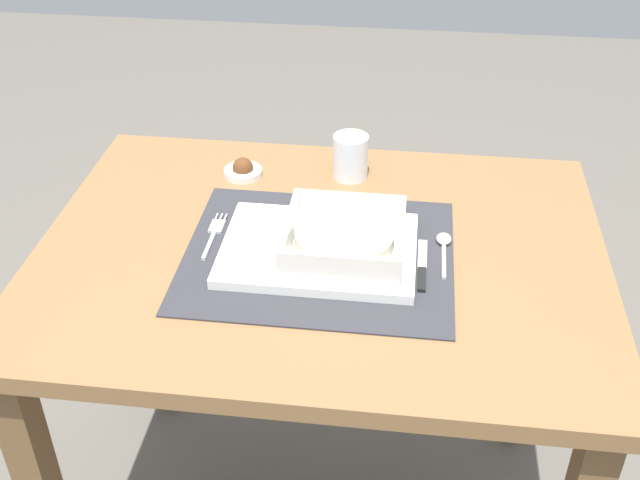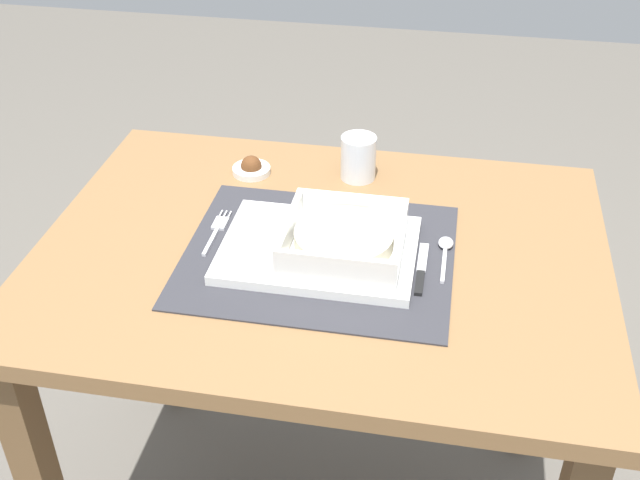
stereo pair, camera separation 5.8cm
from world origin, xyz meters
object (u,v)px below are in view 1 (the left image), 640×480
(drinking_glass, at_px, (350,158))
(fork, at_px, (215,232))
(porridge_bowl, at_px, (344,240))
(butter_knife, at_px, (422,268))
(spoon, at_px, (444,244))
(condiment_saucer, at_px, (243,170))
(dining_table, at_px, (320,300))

(drinking_glass, bearing_deg, fork, -132.77)
(porridge_bowl, height_order, butter_knife, porridge_bowl)
(spoon, relative_size, butter_knife, 0.89)
(fork, relative_size, spoon, 1.12)
(porridge_bowl, bearing_deg, spoon, 18.95)
(condiment_saucer, bearing_deg, dining_table, -51.36)
(porridge_bowl, relative_size, fork, 1.38)
(fork, distance_m, drinking_glass, 0.30)
(butter_knife, height_order, drinking_glass, drinking_glass)
(dining_table, distance_m, porridge_bowl, 0.15)
(spoon, height_order, butter_knife, spoon)
(porridge_bowl, height_order, drinking_glass, drinking_glass)
(fork, bearing_deg, condiment_saucer, 86.19)
(porridge_bowl, height_order, spoon, porridge_bowl)
(spoon, relative_size, condiment_saucer, 1.67)
(dining_table, xyz_separation_m, fork, (-0.18, 0.01, 0.11))
(butter_knife, relative_size, condiment_saucer, 1.88)
(dining_table, relative_size, butter_knife, 6.90)
(spoon, xyz_separation_m, drinking_glass, (-0.17, 0.21, 0.03))
(porridge_bowl, bearing_deg, dining_table, 144.33)
(spoon, xyz_separation_m, butter_knife, (-0.03, -0.07, -0.00))
(spoon, distance_m, drinking_glass, 0.27)
(dining_table, distance_m, condiment_saucer, 0.30)
(spoon, height_order, condiment_saucer, condiment_saucer)
(fork, height_order, drinking_glass, drinking_glass)
(fork, relative_size, butter_knife, 1.00)
(fork, distance_m, spoon, 0.37)
(dining_table, height_order, spoon, spoon)
(porridge_bowl, xyz_separation_m, drinking_glass, (-0.01, 0.26, -0.00))
(butter_knife, bearing_deg, spoon, 59.94)
(fork, xyz_separation_m, drinking_glass, (0.20, 0.22, 0.03))
(condiment_saucer, bearing_deg, butter_knife, -37.63)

